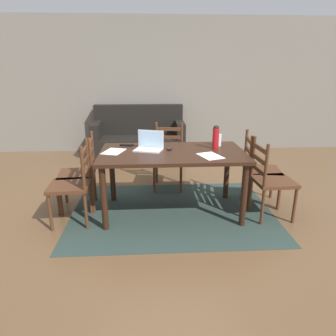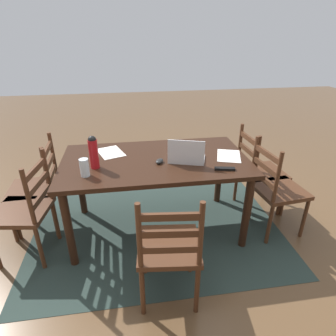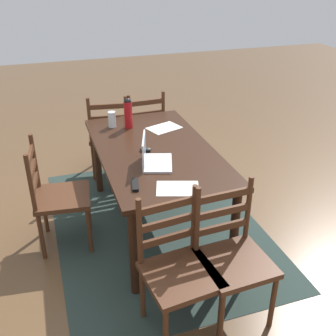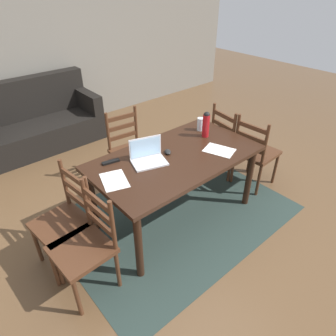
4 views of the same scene
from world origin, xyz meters
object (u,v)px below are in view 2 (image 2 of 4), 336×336
Objects in this scene: dining_table at (155,168)px; laptop at (186,156)px; chair_left_near at (259,172)px; chair_far_head at (169,249)px; computer_mouse at (159,161)px; chair_left_far at (276,189)px; chair_right_near at (37,188)px; water_bottle at (93,152)px; drinking_glass at (84,168)px; chair_right_far at (26,210)px; tv_remote at (225,169)px.

laptop is at bearing 158.40° from dining_table.
chair_far_head is at bearing 41.99° from chair_left_near.
dining_table is at bearing -44.19° from computer_mouse.
chair_left_far and chair_left_near have the same top height.
chair_left_near and chair_right_near have the same top height.
chair_left_near is at bearing -170.70° from dining_table.
chair_far_head is 1.53m from chair_right_near.
chair_far_head is at bearing 137.66° from chair_right_near.
chair_right_near is 3.30× the size of water_bottle.
chair_far_head is at bearing 125.30° from water_bottle.
dining_table is 0.14m from computer_mouse.
chair_left_far is 9.50× the size of computer_mouse.
chair_right_near is 1.24m from computer_mouse.
drinking_glass is at bearing 22.30° from dining_table.
chair_right_far is at bearing 33.88° from computer_mouse.
laptop is (-0.27, 0.11, 0.15)m from dining_table.
tv_remote is (-1.70, 0.50, 0.33)m from chair_right_near.
laptop is 3.72× the size of computer_mouse.
chair_right_near is (2.28, -0.38, 0.00)m from chair_left_far.
laptop is 1.29× the size of water_bottle.
dining_table is 1.79× the size of chair_right_near.
chair_left_far is at bearing 176.83° from water_bottle.
laptop is at bearing -154.95° from computer_mouse.
laptop reaches higher than chair_left_near.
tv_remote is (-1.70, 0.12, 0.33)m from chair_right_far.
computer_mouse is (-0.03, 0.09, 0.11)m from dining_table.
water_bottle is (0.53, -0.74, 0.46)m from chair_far_head.
chair_left_near is at bearing 142.41° from tv_remote.
drinking_glass is at bearing 42.64° from computer_mouse.
chair_far_head is 1.31m from chair_right_far.
drinking_glass is (0.87, 0.14, 0.02)m from laptop.
computer_mouse is (1.11, 0.28, 0.33)m from chair_left_near.
water_bottle is (-0.61, 0.29, 0.46)m from chair_right_near.
water_bottle is 2.88× the size of computer_mouse.
chair_left_far is at bearing 113.36° from tv_remote.
computer_mouse is at bearing -92.47° from chair_far_head.
computer_mouse is (-0.63, -0.15, -0.06)m from drinking_glass.
tv_remote is at bearing 176.04° from chair_right_far.
tv_remote is (-0.56, -0.53, 0.33)m from chair_far_head.
water_bottle reaches higher than chair_far_head.
tv_remote is at bearing -136.62° from chair_far_head.
tv_remote is at bearing 144.48° from laptop.
tv_remote is (-1.15, 0.07, -0.06)m from drinking_glass.
chair_left_near is 6.40× the size of drinking_glass.
chair_far_head is at bearing 116.30° from computer_mouse.
chair_left_far is 1.00× the size of chair_right_near.
drinking_glass is at bearing -81.51° from tv_remote.
chair_far_head is 1.00× the size of chair_right_far.
computer_mouse is (1.11, -0.10, 0.33)m from chair_left_far.
laptop reaches higher than drinking_glass.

